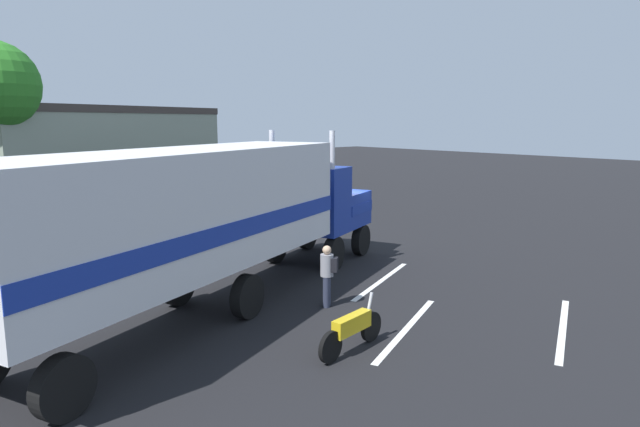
{
  "coord_description": "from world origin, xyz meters",
  "views": [
    {
      "loc": [
        -13.05,
        -14.57,
        4.81
      ],
      "look_at": [
        -0.69,
        -0.15,
        1.6
      ],
      "focal_mm": 31.0,
      "sensor_mm": 36.0,
      "label": 1
    }
  ],
  "objects_px": {
    "semi_truck": "(211,213)",
    "motorcycle": "(352,329)",
    "person_bystander": "(328,273)",
    "parked_bus": "(223,169)"
  },
  "relations": [
    {
      "from": "semi_truck",
      "to": "motorcycle",
      "type": "xyz_separation_m",
      "value": [
        0.89,
        -4.18,
        -2.04
      ]
    },
    {
      "from": "person_bystander",
      "to": "motorcycle",
      "type": "xyz_separation_m",
      "value": [
        -1.48,
        -2.47,
        -0.41
      ]
    },
    {
      "from": "parked_bus",
      "to": "motorcycle",
      "type": "distance_m",
      "value": 21.27
    },
    {
      "from": "semi_truck",
      "to": "parked_bus",
      "type": "relative_size",
      "value": 1.24
    },
    {
      "from": "person_bystander",
      "to": "motorcycle",
      "type": "height_order",
      "value": "person_bystander"
    },
    {
      "from": "person_bystander",
      "to": "parked_bus",
      "type": "relative_size",
      "value": 0.14
    },
    {
      "from": "semi_truck",
      "to": "person_bystander",
      "type": "distance_m",
      "value": 3.35
    },
    {
      "from": "semi_truck",
      "to": "parked_bus",
      "type": "bearing_deg",
      "value": 58.42
    },
    {
      "from": "person_bystander",
      "to": "motorcycle",
      "type": "distance_m",
      "value": 2.91
    },
    {
      "from": "semi_truck",
      "to": "person_bystander",
      "type": "bearing_deg",
      "value": -35.9
    }
  ]
}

